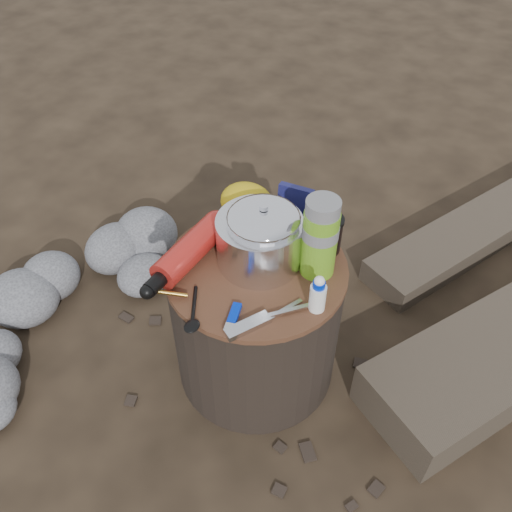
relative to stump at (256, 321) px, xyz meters
The scene contains 16 objects.
ground 0.22m from the stump, ahead, with size 60.00×60.00×0.00m, color #2F2419.
stump is the anchor object (origin of this frame).
rock_ring 0.65m from the stump, 168.65° to the right, with size 0.41×0.89×0.18m, color slate, non-canonical shape.
log_small 1.10m from the stump, 63.18° to the left, with size 0.21×1.13×0.09m, color #3F352A.
foil_windscreen 0.29m from the stump, 100.18° to the left, with size 0.22×0.22×0.13m, color silver.
camping_pot 0.31m from the stump, 75.51° to the left, with size 0.18×0.18×0.18m, color silver.
fuel_bottle 0.31m from the stump, 159.92° to the right, with size 0.08×0.32×0.08m, color red, non-canonical shape.
thermos 0.37m from the stump, 24.81° to the left, with size 0.09×0.09×0.22m, color #67A51F.
travel_mug 0.34m from the stump, 48.20° to the left, with size 0.07×0.07×0.11m, color black.
stuff_sack 0.34m from the stump, 125.65° to the left, with size 0.16×0.13×0.11m, color gold.
food_pouch 0.35m from the stump, 86.92° to the left, with size 0.10×0.02×0.12m, color #171853.
lighter 0.29m from the stump, 78.75° to the right, with size 0.02×0.08×0.02m, color #0025C7.
multitool 0.31m from the stump, 66.88° to the right, with size 0.03×0.11×0.02m, color silver.
pot_grabber 0.28m from the stump, 42.65° to the right, with size 0.04×0.14×0.01m, color silver, non-canonical shape.
spork 0.30m from the stump, 109.30° to the right, with size 0.03×0.14×0.01m, color black, non-canonical shape.
squeeze_bottle 0.34m from the stump, 15.26° to the right, with size 0.04×0.04×0.09m, color white.
Camera 1 is at (0.48, -0.88, 1.45)m, focal length 38.41 mm.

